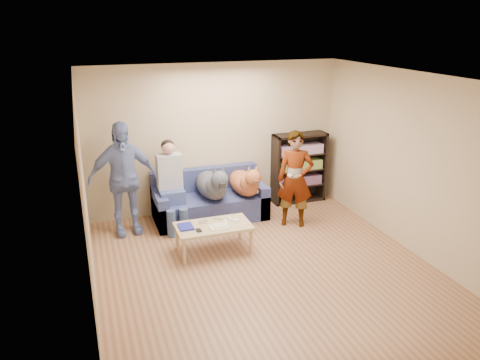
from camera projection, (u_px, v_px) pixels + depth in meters
name	position (u px, v px, depth m)	size (l,w,h in m)	color
ground	(269.00, 273.00, 6.37)	(5.00, 5.00, 0.00)	brown
ceiling	(273.00, 79.00, 5.52)	(5.00, 5.00, 0.00)	white
wall_back	(216.00, 138.00, 8.18)	(4.50, 4.50, 0.00)	tan
wall_front	(392.00, 282.00, 3.71)	(4.50, 4.50, 0.00)	tan
wall_left	(86.00, 205.00, 5.25)	(5.00, 5.00, 0.00)	tan
wall_right	(417.00, 166.00, 6.64)	(5.00, 5.00, 0.00)	tan
blanket	(255.00, 189.00, 8.07)	(0.42, 0.36, 0.15)	#BBBCC1
person_standing_right	(295.00, 179.00, 7.63)	(0.58, 0.38, 1.60)	gray
person_standing_left	(123.00, 179.00, 7.29)	(1.07, 0.45, 1.83)	#7D8CC9
held_controller	(289.00, 176.00, 7.34)	(0.04, 0.11, 0.03)	silver
notebook_blue	(186.00, 227.00, 6.76)	(0.20, 0.26, 0.03)	#1B2096
papers	(219.00, 227.00, 6.76)	(0.26, 0.20, 0.01)	white
magazine	(220.00, 225.00, 6.78)	(0.22, 0.17, 0.01)	beige
camera_silver	(203.00, 221.00, 6.90)	(0.11, 0.06, 0.05)	#BCBDC1
controller_a	(229.00, 219.00, 7.01)	(0.04, 0.13, 0.03)	silver
controller_b	(236.00, 220.00, 6.96)	(0.09, 0.06, 0.03)	white
headphone_cup_a	(227.00, 223.00, 6.88)	(0.07, 0.07, 0.02)	silver
headphone_cup_b	(225.00, 221.00, 6.95)	(0.07, 0.07, 0.02)	white
pen_orange	(215.00, 229.00, 6.69)	(0.01, 0.01, 0.14)	#CF531D
pen_black	(218.00, 219.00, 7.03)	(0.01, 0.01, 0.14)	black
wallet	(199.00, 230.00, 6.65)	(0.07, 0.12, 0.01)	black
sofa	(209.00, 202.00, 8.07)	(1.90, 0.85, 0.82)	#515B93
person_seated	(171.00, 182.00, 7.59)	(0.40, 0.73, 1.47)	#455599
dog_gray	(213.00, 185.00, 7.78)	(0.47, 1.28, 0.68)	#4B4C55
dog_tan	(245.00, 182.00, 7.94)	(0.43, 1.18, 0.63)	#B05935
coffee_table	(213.00, 228.00, 6.85)	(1.10, 0.60, 0.42)	tan
bookshelf	(299.00, 166.00, 8.71)	(1.00, 0.34, 1.30)	black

